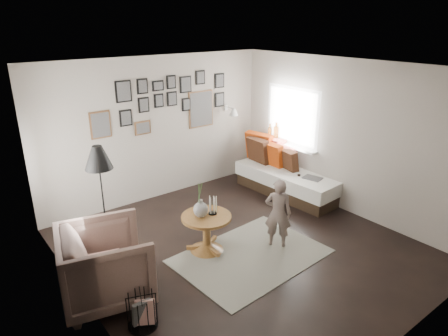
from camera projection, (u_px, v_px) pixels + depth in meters
ground at (242, 248)px, 5.90m from camera, size 4.80×4.80×0.00m
wall_back at (158, 129)px, 7.22m from camera, size 4.50×0.00×4.50m
wall_front at (413, 236)px, 3.67m from camera, size 4.50×0.00×4.50m
wall_left at (79, 211)px, 4.16m from camera, size 0.00×4.80×4.80m
wall_right at (345, 137)px, 6.74m from camera, size 0.00×4.80×4.80m
ceiling at (245, 68)px, 4.99m from camera, size 4.80×4.80×0.00m
door_left at (51, 195)px, 5.14m from camera, size 0.00×2.14×2.14m
window_right at (283, 141)px, 7.82m from camera, size 0.15×1.32×1.30m
gallery_wall at (171, 103)px, 7.22m from camera, size 2.74×0.03×1.08m
wall_sconce at (233, 112)px, 7.86m from camera, size 0.18×0.36×0.16m
rug at (251, 256)px, 5.69m from camera, size 2.13×1.56×0.01m
pedestal_table at (207, 235)px, 5.75m from camera, size 0.72×0.72×0.56m
vase at (201, 207)px, 5.56m from camera, size 0.20×0.20×0.51m
candles at (213, 206)px, 5.66m from camera, size 0.12×0.12×0.27m
daybed at (286, 175)px, 7.72m from camera, size 1.04×2.21×1.04m
magazine_on_daybed at (312, 178)px, 7.18m from camera, size 0.30×0.37×0.02m
armchair at (106, 265)px, 4.69m from camera, size 1.22×1.20×0.93m
armchair_cushion at (104, 261)px, 4.72m from camera, size 0.52×0.53×0.19m
floor_lamp at (99, 162)px, 5.32m from camera, size 0.38×0.38×1.61m
magazine_basket at (142, 311)px, 4.34m from camera, size 0.41×0.41×0.39m
demijohn_large at (298, 190)px, 7.40m from camera, size 0.34×0.34×0.51m
demijohn_small at (306, 192)px, 7.38m from camera, size 0.30×0.30×0.46m
child at (278, 213)px, 5.78m from camera, size 0.44×0.46×1.06m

